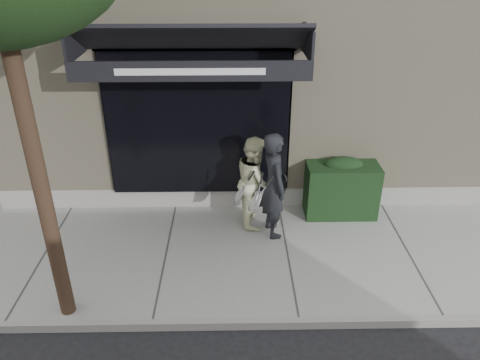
{
  "coord_description": "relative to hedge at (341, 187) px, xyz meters",
  "views": [
    {
      "loc": [
        -0.89,
        -6.28,
        4.76
      ],
      "look_at": [
        -0.77,
        0.6,
        1.16
      ],
      "focal_mm": 35.0,
      "sensor_mm": 36.0,
      "label": 1
    }
  ],
  "objects": [
    {
      "name": "pedestrian_front",
      "position": [
        -1.31,
        -0.66,
        0.4
      ],
      "size": [
        0.74,
        0.87,
        1.87
      ],
      "color": "black",
      "rests_on": "sidewalk"
    },
    {
      "name": "hedge",
      "position": [
        0.0,
        0.0,
        0.0
      ],
      "size": [
        1.3,
        0.7,
        1.14
      ],
      "color": "black",
      "rests_on": "sidewalk"
    },
    {
      "name": "pedestrian_back",
      "position": [
        -1.6,
        -0.29,
        0.29
      ],
      "size": [
        0.7,
        0.85,
        1.65
      ],
      "color": "beige",
      "rests_on": "sidewalk"
    },
    {
      "name": "sidewalk",
      "position": [
        -1.1,
        -1.25,
        -0.6
      ],
      "size": [
        20.0,
        3.0,
        0.12
      ],
      "primitive_type": "cube",
      "color": "gray",
      "rests_on": "ground"
    },
    {
      "name": "curb",
      "position": [
        -1.1,
        -2.8,
        -0.59
      ],
      "size": [
        20.0,
        0.1,
        0.14
      ],
      "primitive_type": "cube",
      "color": "gray",
      "rests_on": "ground"
    },
    {
      "name": "building_facade",
      "position": [
        -1.11,
        3.71,
        2.08
      ],
      "size": [
        14.3,
        8.04,
        5.64
      ],
      "color": "tan",
      "rests_on": "ground"
    },
    {
      "name": "ground",
      "position": [
        -1.1,
        -1.25,
        -0.66
      ],
      "size": [
        80.0,
        80.0,
        0.0
      ],
      "primitive_type": "plane",
      "color": "black",
      "rests_on": "ground"
    }
  ]
}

